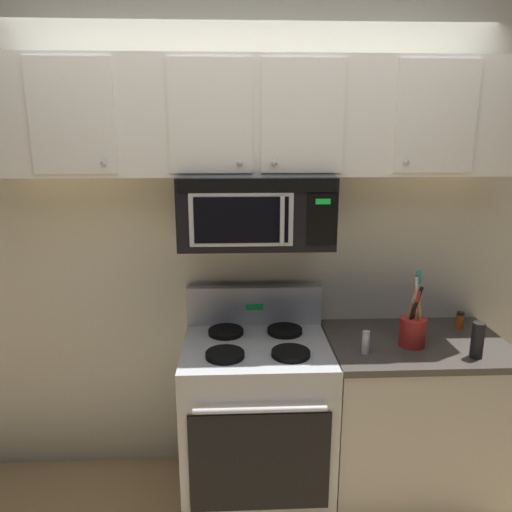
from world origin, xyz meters
TOP-DOWN VIEW (x-y plane):
  - back_wall at (0.00, 0.79)m, footprint 5.20×0.10m
  - stove_range at (0.00, 0.42)m, footprint 0.76×0.69m
  - over_range_microwave at (-0.00, 0.54)m, footprint 0.76×0.43m
  - upper_cabinets at (-0.00, 0.57)m, footprint 2.50×0.36m
  - counter_segment at (0.84, 0.43)m, footprint 0.93×0.65m
  - utensil_crock_red at (0.79, 0.37)m, footprint 0.13×0.13m
  - salt_shaker at (0.53, 0.29)m, footprint 0.04×0.04m
  - pepper_mill at (1.05, 0.22)m, footprint 0.06×0.06m
  - spice_jar at (1.14, 0.58)m, footprint 0.04×0.04m

SIDE VIEW (x-z plane):
  - counter_segment at x=0.84m, z-range 0.00..0.90m
  - stove_range at x=0.00m, z-range -0.09..1.03m
  - spice_jar at x=1.14m, z-range 0.90..0.99m
  - salt_shaker at x=0.53m, z-range 0.90..1.02m
  - pepper_mill at x=1.05m, z-range 0.90..1.08m
  - utensil_crock_red at x=0.79m, z-range 0.80..1.20m
  - back_wall at x=0.00m, z-range 0.00..2.70m
  - over_range_microwave at x=0.00m, z-range 1.40..1.75m
  - upper_cabinets at x=0.00m, z-range 1.75..2.30m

